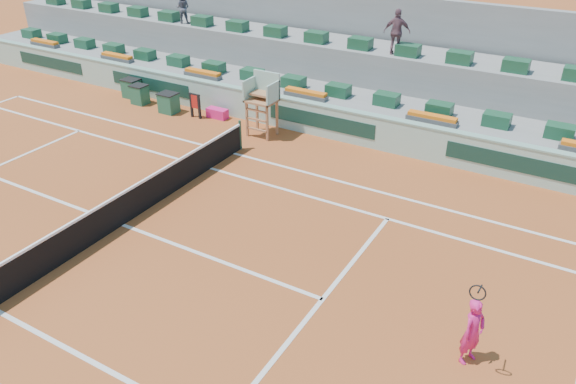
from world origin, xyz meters
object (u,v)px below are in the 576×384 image
at_px(umpire_chair, 263,96).
at_px(tennis_player, 473,331).
at_px(drink_cooler_a, 169,103).
at_px(player_bag, 217,113).

relative_size(umpire_chair, tennis_player, 1.05).
bearing_deg(drink_cooler_a, player_bag, 14.03).
height_order(drink_cooler_a, tennis_player, tennis_player).
height_order(umpire_chair, drink_cooler_a, umpire_chair).
bearing_deg(umpire_chair, player_bag, 169.81).
bearing_deg(drink_cooler_a, tennis_player, -27.70).
bearing_deg(player_bag, tennis_player, -33.31).
xyz_separation_m(umpire_chair, tennis_player, (9.82, -7.67, -0.77)).
xyz_separation_m(drink_cooler_a, tennis_player, (14.47, -7.60, 0.35)).
distance_m(drink_cooler_a, tennis_player, 16.35).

